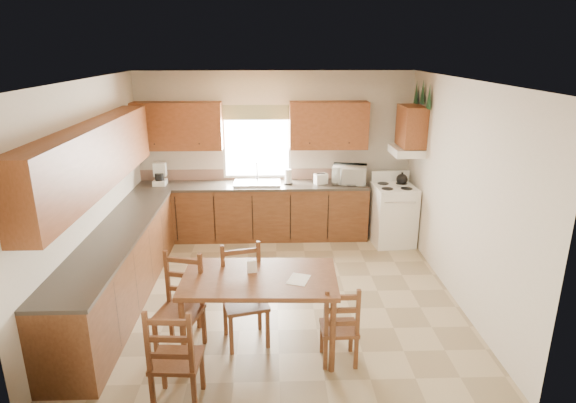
{
  "coord_description": "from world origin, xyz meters",
  "views": [
    {
      "loc": [
        -0.05,
        -5.61,
        3.06
      ],
      "look_at": [
        0.15,
        0.3,
        1.15
      ],
      "focal_mm": 30.0,
      "sensor_mm": 36.0,
      "label": 1
    }
  ],
  "objects_px": {
    "dining_table": "(260,313)",
    "chair_near_right": "(339,323)",
    "stove": "(393,215)",
    "chair_far_right": "(245,297)",
    "microwave": "(349,174)",
    "chair_near_left": "(176,354)",
    "chair_far_left": "(178,307)"
  },
  "relations": [
    {
      "from": "stove",
      "to": "chair_far_left",
      "type": "bearing_deg",
      "value": -140.5
    },
    {
      "from": "stove",
      "to": "chair_far_left",
      "type": "distance_m",
      "value": 4.07
    },
    {
      "from": "chair_far_right",
      "to": "dining_table",
      "type": "bearing_deg",
      "value": -52.23
    },
    {
      "from": "chair_near_left",
      "to": "chair_near_right",
      "type": "height_order",
      "value": "chair_near_left"
    },
    {
      "from": "stove",
      "to": "chair_far_left",
      "type": "relative_size",
      "value": 0.9
    },
    {
      "from": "dining_table",
      "to": "chair_far_right",
      "type": "distance_m",
      "value": 0.23
    },
    {
      "from": "chair_near_left",
      "to": "chair_far_right",
      "type": "height_order",
      "value": "chair_far_right"
    },
    {
      "from": "microwave",
      "to": "dining_table",
      "type": "distance_m",
      "value": 3.5
    },
    {
      "from": "chair_far_right",
      "to": "stove",
      "type": "bearing_deg",
      "value": 35.64
    },
    {
      "from": "chair_near_right",
      "to": "chair_far_left",
      "type": "distance_m",
      "value": 1.65
    },
    {
      "from": "chair_near_right",
      "to": "microwave",
      "type": "bearing_deg",
      "value": -101.06
    },
    {
      "from": "chair_far_left",
      "to": "microwave",
      "type": "bearing_deg",
      "value": 68.92
    },
    {
      "from": "microwave",
      "to": "chair_far_left",
      "type": "relative_size",
      "value": 0.48
    },
    {
      "from": "chair_far_right",
      "to": "chair_near_left",
      "type": "bearing_deg",
      "value": -136.2
    },
    {
      "from": "microwave",
      "to": "dining_table",
      "type": "bearing_deg",
      "value": -102.17
    },
    {
      "from": "stove",
      "to": "chair_far_right",
      "type": "distance_m",
      "value": 3.5
    },
    {
      "from": "dining_table",
      "to": "chair_near_right",
      "type": "bearing_deg",
      "value": -14.77
    },
    {
      "from": "microwave",
      "to": "chair_far_right",
      "type": "bearing_deg",
      "value": -105.44
    },
    {
      "from": "chair_near_left",
      "to": "chair_near_right",
      "type": "relative_size",
      "value": 1.16
    },
    {
      "from": "stove",
      "to": "chair_near_left",
      "type": "height_order",
      "value": "chair_near_left"
    },
    {
      "from": "stove",
      "to": "dining_table",
      "type": "xyz_separation_m",
      "value": [
        -2.07,
        -2.82,
        -0.05
      ]
    },
    {
      "from": "chair_near_right",
      "to": "chair_far_left",
      "type": "bearing_deg",
      "value": -8.33
    },
    {
      "from": "stove",
      "to": "chair_far_right",
      "type": "relative_size",
      "value": 0.88
    },
    {
      "from": "dining_table",
      "to": "chair_far_left",
      "type": "height_order",
      "value": "chair_far_left"
    },
    {
      "from": "stove",
      "to": "dining_table",
      "type": "height_order",
      "value": "stove"
    },
    {
      "from": "chair_near_left",
      "to": "chair_far_left",
      "type": "distance_m",
      "value": 0.77
    },
    {
      "from": "dining_table",
      "to": "chair_near_right",
      "type": "distance_m",
      "value": 0.83
    },
    {
      "from": "chair_near_left",
      "to": "dining_table",
      "type": "bearing_deg",
      "value": -128.47
    },
    {
      "from": "dining_table",
      "to": "stove",
      "type": "bearing_deg",
      "value": 55.79
    },
    {
      "from": "stove",
      "to": "chair_far_right",
      "type": "bearing_deg",
      "value": -134.52
    },
    {
      "from": "microwave",
      "to": "chair_near_left",
      "type": "distance_m",
      "value": 4.51
    },
    {
      "from": "chair_near_left",
      "to": "chair_far_left",
      "type": "height_order",
      "value": "chair_far_left"
    }
  ]
}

